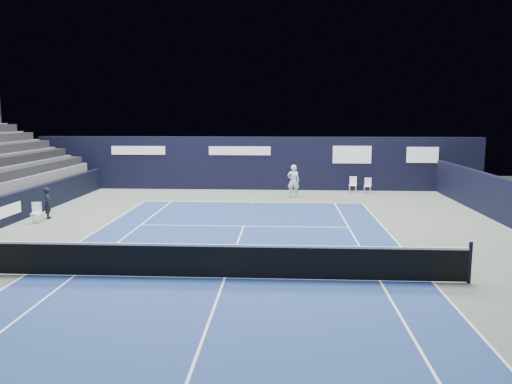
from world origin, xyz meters
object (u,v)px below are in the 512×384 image
at_px(folding_chair_back_a, 353,183).
at_px(tennis_net, 225,260).
at_px(tennis_player, 293,181).
at_px(folding_chair_back_b, 368,184).
at_px(line_judge_chair, 36,211).

bearing_deg(folding_chair_back_a, tennis_net, -96.38).
height_order(tennis_net, tennis_player, tennis_player).
relative_size(folding_chair_back_a, tennis_player, 0.52).
distance_m(folding_chair_back_b, tennis_player, 4.60).
height_order(folding_chair_back_a, tennis_player, tennis_player).
relative_size(folding_chair_back_b, line_judge_chair, 1.02).
bearing_deg(folding_chair_back_b, tennis_player, -139.97).
height_order(folding_chair_back_a, line_judge_chair, folding_chair_back_a).
xyz_separation_m(line_judge_chair, tennis_net, (8.48, -6.62, 0.03)).
distance_m(folding_chair_back_a, line_judge_chair, 16.59).
bearing_deg(line_judge_chair, tennis_player, 21.30).
height_order(line_judge_chair, tennis_net, tennis_net).
distance_m(tennis_net, tennis_player, 13.74).
distance_m(folding_chair_back_b, tennis_net, 16.59).
bearing_deg(line_judge_chair, folding_chair_back_b, 18.51).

